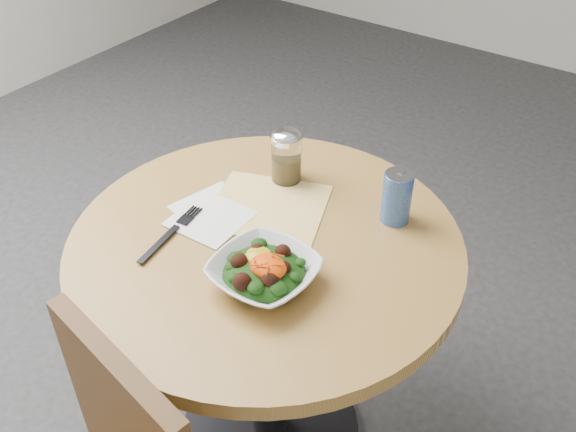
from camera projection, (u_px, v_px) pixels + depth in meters
The scene contains 8 objects.
ground at pixel (271, 431), 1.92m from camera, with size 6.00×6.00×0.00m, color #2A2A2D.
table at pixel (267, 300), 1.58m from camera, with size 0.90×0.90×0.75m.
cloth_napkin at pixel (268, 207), 1.55m from camera, with size 0.27×0.25×0.00m, color #E8A80C.
paper_napkins at pixel (212, 214), 1.52m from camera, with size 0.20×0.22×0.00m.
salad_bowl at pixel (264, 272), 1.32m from camera, with size 0.22×0.22×0.08m.
fork at pixel (172, 232), 1.46m from camera, with size 0.05×0.23×0.00m.
spice_shaker at pixel (286, 156), 1.60m from camera, with size 0.08×0.08×0.14m.
beverage_can at pixel (397, 197), 1.47m from camera, with size 0.07×0.07×0.13m.
Camera 1 is at (0.68, -0.88, 1.69)m, focal length 40.00 mm.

